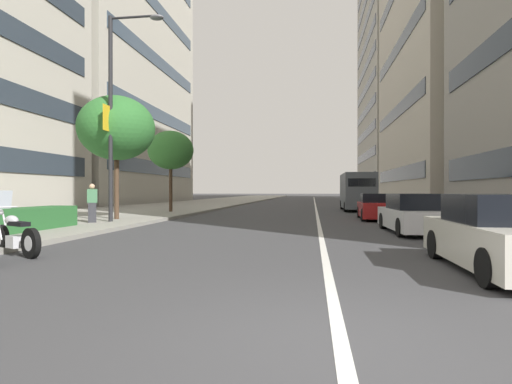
# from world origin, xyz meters

# --- Properties ---
(ground_plane) EXTENTS (400.00, 400.00, 0.00)m
(ground_plane) POSITION_xyz_m (0.00, 0.00, 0.00)
(ground_plane) COLOR #3A3A3D
(sidewalk_right_plaza) EXTENTS (160.00, 10.08, 0.15)m
(sidewalk_right_plaza) POSITION_xyz_m (30.00, 12.45, 0.07)
(sidewalk_right_plaza) COLOR gray
(sidewalk_right_plaza) RESTS_ON ground
(lane_centre_stripe) EXTENTS (110.00, 0.16, 0.01)m
(lane_centre_stripe) POSITION_xyz_m (35.00, 0.00, 0.00)
(lane_centre_stripe) COLOR silver
(lane_centre_stripe) RESTS_ON ground
(motorcycle_mid_row) EXTENTS (1.08, 1.95, 1.49)m
(motorcycle_mid_row) POSITION_xyz_m (4.43, 7.06, 0.45)
(motorcycle_mid_row) COLOR black
(motorcycle_mid_row) RESTS_ON ground
(car_mid_block_traffic) EXTENTS (4.16, 1.95, 1.42)m
(car_mid_block_traffic) POSITION_xyz_m (3.96, -3.25, 0.65)
(car_mid_block_traffic) COLOR beige
(car_mid_block_traffic) RESTS_ON ground
(car_approaching_light) EXTENTS (4.40, 1.89, 1.38)m
(car_approaching_light) POSITION_xyz_m (10.84, -3.29, 0.65)
(car_approaching_light) COLOR silver
(car_approaching_light) RESTS_ON ground
(car_far_down_avenue) EXTENTS (4.29, 1.96, 1.34)m
(car_far_down_avenue) POSITION_xyz_m (17.44, -3.03, 0.63)
(car_far_down_avenue) COLOR maroon
(car_far_down_avenue) RESTS_ON ground
(delivery_van_ahead) EXTENTS (6.00, 2.23, 2.75)m
(delivery_van_ahead) POSITION_xyz_m (26.68, -3.00, 1.47)
(delivery_van_ahead) COLOR #4C5156
(delivery_van_ahead) RESTS_ON ground
(street_lamp_with_banners) EXTENTS (1.26, 2.50, 8.91)m
(street_lamp_with_banners) POSITION_xyz_m (12.49, 8.63, 5.40)
(street_lamp_with_banners) COLOR #232326
(street_lamp_with_banners) RESTS_ON sidewalk_right_plaza
(clipped_hedge_bed) EXTENTS (5.29, 1.10, 0.76)m
(clipped_hedge_bed) POSITION_xyz_m (7.93, 9.88, 0.53)
(clipped_hedge_bed) COLOR #28602D
(clipped_hedge_bed) RESTS_ON sidewalk_right_plaza
(street_tree_near_plaza_corner) EXTENTS (3.56, 3.56, 5.81)m
(street_tree_near_plaza_corner) POSITION_xyz_m (13.98, 9.45, 4.43)
(street_tree_near_plaza_corner) COLOR #473323
(street_tree_near_plaza_corner) RESTS_ON sidewalk_right_plaza
(street_tree_far_plaza) EXTENTS (2.91, 2.91, 5.18)m
(street_tree_far_plaza) POSITION_xyz_m (20.92, 9.31, 4.08)
(street_tree_far_plaza) COLOR #473323
(street_tree_far_plaza) RESTS_ON sidewalk_right_plaza
(pedestrian_on_plaza) EXTENTS (0.43, 0.48, 1.63)m
(pedestrian_on_plaza) POSITION_xyz_m (11.86, 9.46, 0.97)
(pedestrian_on_plaza) COLOR #2D2D33
(pedestrian_on_plaza) RESTS_ON sidewalk_right_plaza
(office_tower_mid_left) EXTENTS (26.25, 21.33, 42.17)m
(office_tower_mid_left) POSITION_xyz_m (44.44, -20.03, 21.09)
(office_tower_mid_left) COLOR beige
(office_tower_mid_left) RESTS_ON ground
(office_tower_near_left) EXTENTS (27.42, 19.58, 47.38)m
(office_tower_near_left) POSITION_xyz_m (72.73, -19.15, 23.69)
(office_tower_near_left) COLOR #B7B2A3
(office_tower_near_left) RESTS_ON ground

